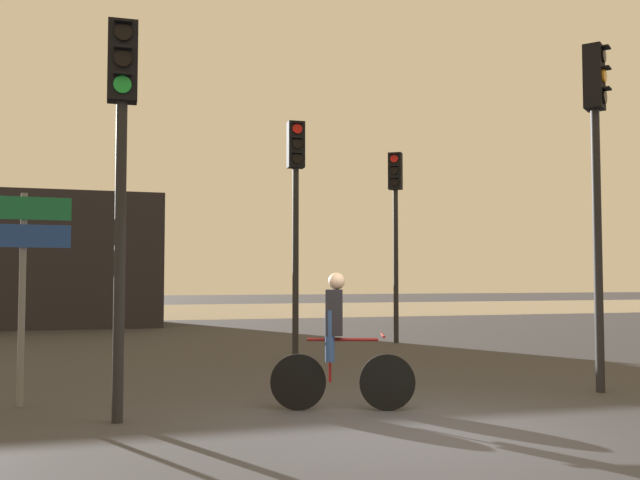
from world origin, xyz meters
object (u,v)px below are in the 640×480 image
(cyclist, at_px, (337,340))
(traffic_light_near_left, at_px, (121,141))
(traffic_light_center, at_px, (296,194))
(traffic_light_near_right, at_px, (596,151))
(direction_sign_post, at_px, (23,258))
(traffic_light_far_right, at_px, (395,211))

(cyclist, bearing_deg, traffic_light_near_left, -71.91)
(traffic_light_center, relative_size, traffic_light_near_right, 0.95)
(direction_sign_post, bearing_deg, traffic_light_center, -142.40)
(traffic_light_near_left, bearing_deg, cyclist, -179.71)
(traffic_light_center, xyz_separation_m, cyclist, (-0.89, -5.15, -2.36))
(traffic_light_near_left, bearing_deg, traffic_light_near_right, -177.51)
(traffic_light_near_right, bearing_deg, traffic_light_center, -98.50)
(traffic_light_near_left, height_order, traffic_light_center, traffic_light_center)
(traffic_light_center, height_order, traffic_light_far_right, traffic_light_far_right)
(traffic_light_far_right, bearing_deg, traffic_light_center, 75.07)
(traffic_light_center, relative_size, direction_sign_post, 1.76)
(direction_sign_post, relative_size, cyclist, 1.59)
(traffic_light_near_right, distance_m, cyclist, 4.61)
(traffic_light_near_right, height_order, direction_sign_post, traffic_light_near_right)
(traffic_light_far_right, bearing_deg, cyclist, 97.13)
(traffic_light_center, distance_m, cyclist, 5.74)
(traffic_light_far_right, height_order, direction_sign_post, traffic_light_far_right)
(traffic_light_near_left, xyz_separation_m, traffic_light_center, (3.39, 5.13, 0.12))
(traffic_light_far_right, height_order, cyclist, traffic_light_far_right)
(traffic_light_near_left, height_order, direction_sign_post, traffic_light_near_left)
(traffic_light_center, distance_m, traffic_light_far_right, 4.28)
(traffic_light_near_right, distance_m, direction_sign_post, 7.70)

